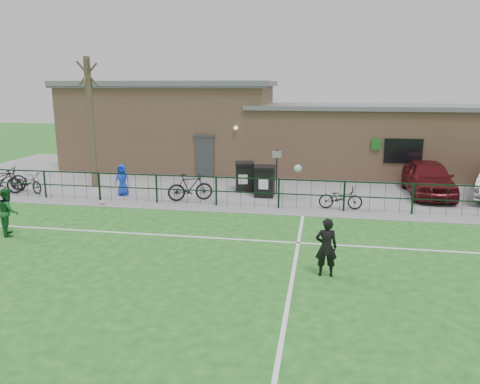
% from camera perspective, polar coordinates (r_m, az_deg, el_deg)
% --- Properties ---
extents(ground, '(90.00, 90.00, 0.00)m').
position_cam_1_polar(ground, '(11.15, -4.62, -12.25)').
color(ground, '#1B5C1B').
rests_on(ground, ground).
extents(paving_strip, '(34.00, 13.00, 0.02)m').
position_cam_1_polar(paving_strip, '(23.87, 3.59, 1.46)').
color(paving_strip, gray).
rests_on(paving_strip, ground).
extents(pitch_line_touch, '(28.00, 0.10, 0.01)m').
position_cam_1_polar(pitch_line_touch, '(18.36, 1.54, -2.03)').
color(pitch_line_touch, white).
rests_on(pitch_line_touch, ground).
extents(pitch_line_mid, '(28.00, 0.10, 0.01)m').
position_cam_1_polar(pitch_line_mid, '(14.77, -0.68, -5.76)').
color(pitch_line_mid, white).
rests_on(pitch_line_mid, ground).
extents(pitch_line_perp, '(0.10, 16.00, 0.01)m').
position_cam_1_polar(pitch_line_perp, '(10.85, 5.93, -12.99)').
color(pitch_line_perp, white).
rests_on(pitch_line_perp, ground).
extents(perimeter_fence, '(28.00, 0.10, 1.20)m').
position_cam_1_polar(perimeter_fence, '(18.41, 1.64, -0.07)').
color(perimeter_fence, black).
rests_on(perimeter_fence, ground).
extents(bare_tree, '(0.30, 0.30, 6.00)m').
position_cam_1_polar(bare_tree, '(22.93, -17.71, 7.96)').
color(bare_tree, '#453929').
rests_on(bare_tree, ground).
extents(wheelie_bin_left, '(0.83, 0.93, 1.23)m').
position_cam_1_polar(wheelie_bin_left, '(20.26, 3.03, 1.22)').
color(wheelie_bin_left, black).
rests_on(wheelie_bin_left, paving_strip).
extents(wheelie_bin_right, '(0.98, 1.07, 1.23)m').
position_cam_1_polar(wheelie_bin_right, '(21.28, 0.58, 1.79)').
color(wheelie_bin_right, black).
rests_on(wheelie_bin_right, paving_strip).
extents(sign_post, '(0.06, 0.06, 2.00)m').
position_cam_1_polar(sign_post, '(20.67, 4.48, 2.52)').
color(sign_post, black).
rests_on(sign_post, paving_strip).
extents(car_maroon, '(1.82, 4.50, 1.53)m').
position_cam_1_polar(car_maroon, '(21.96, 21.97, 1.60)').
color(car_maroon, '#4D0D12').
rests_on(car_maroon, paving_strip).
extents(bicycle_a, '(2.23, 1.48, 1.11)m').
position_cam_1_polar(bicycle_a, '(23.86, -27.04, 1.44)').
color(bicycle_a, black).
rests_on(bicycle_a, paving_strip).
extents(bicycle_b, '(1.94, 0.89, 1.13)m').
position_cam_1_polar(bicycle_b, '(23.23, -27.10, 1.18)').
color(bicycle_b, black).
rests_on(bicycle_b, paving_strip).
extents(bicycle_c, '(1.83, 1.16, 0.91)m').
position_cam_1_polar(bicycle_c, '(22.98, -24.36, 1.06)').
color(bicycle_c, black).
rests_on(bicycle_c, paving_strip).
extents(bicycle_d, '(1.94, 1.23, 1.13)m').
position_cam_1_polar(bicycle_d, '(19.55, -6.09, 0.58)').
color(bicycle_d, black).
rests_on(bicycle_d, paving_strip).
extents(bicycle_e, '(1.68, 0.62, 0.88)m').
position_cam_1_polar(bicycle_e, '(18.56, 12.16, -0.70)').
color(bicycle_e, black).
rests_on(bicycle_e, paving_strip).
extents(spectator_child, '(0.69, 0.47, 1.37)m').
position_cam_1_polar(spectator_child, '(20.99, -14.16, 1.44)').
color(spectator_child, blue).
rests_on(spectator_child, paving_strip).
extents(goalkeeper_kick, '(1.29, 2.73, 2.43)m').
position_cam_1_polar(goalkeeper_kick, '(12.06, 10.33, -6.27)').
color(goalkeeper_kick, black).
rests_on(goalkeeper_kick, ground).
extents(outfield_player, '(0.90, 0.94, 1.54)m').
position_cam_1_polar(outfield_player, '(16.79, -26.40, -2.13)').
color(outfield_player, '#185525').
rests_on(outfield_player, ground).
extents(ball_ground, '(0.20, 0.20, 0.20)m').
position_cam_1_polar(ball_ground, '(19.70, -16.45, -1.24)').
color(ball_ground, silver).
rests_on(ball_ground, ground).
extents(clubhouse, '(24.25, 5.40, 4.96)m').
position_cam_1_polar(clubhouse, '(26.60, 2.50, 7.47)').
color(clubhouse, tan).
rests_on(clubhouse, ground).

